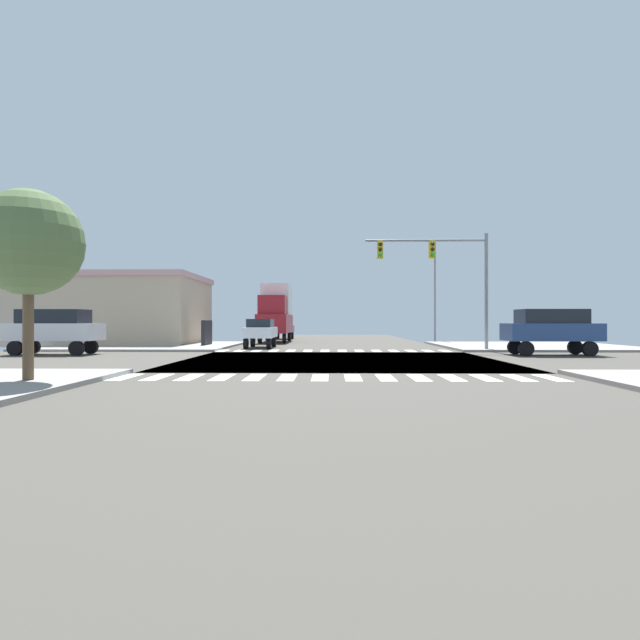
{
  "coord_description": "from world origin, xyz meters",
  "views": [
    {
      "loc": [
        -0.44,
        -23.2,
        1.71
      ],
      "look_at": [
        -1.01,
        5.5,
        1.8
      ],
      "focal_mm": 29.28,
      "sensor_mm": 36.0,
      "label": 1
    }
  ],
  "objects_px": {
    "bank_building": "(98,310)",
    "sedan_farside_1": "(261,331)",
    "traffic_signal_mast": "(440,264)",
    "suv_trailing_3": "(54,328)",
    "box_truck_leading_1": "(276,311)",
    "street_lamp": "(432,281)",
    "sedan_middle_3": "(284,328)",
    "sidewalk_tree": "(28,243)",
    "suv_nearside_1": "(551,328)"
  },
  "relations": [
    {
      "from": "traffic_signal_mast",
      "to": "street_lamp",
      "type": "height_order",
      "value": "street_lamp"
    },
    {
      "from": "street_lamp",
      "to": "box_truck_leading_1",
      "type": "relative_size",
      "value": 1.2
    },
    {
      "from": "suv_trailing_3",
      "to": "sedan_middle_3",
      "type": "distance_m",
      "value": 26.17
    },
    {
      "from": "sedan_middle_3",
      "to": "sedan_farside_1",
      "type": "bearing_deg",
      "value": 90.0
    },
    {
      "from": "bank_building",
      "to": "traffic_signal_mast",
      "type": "bearing_deg",
      "value": -19.72
    },
    {
      "from": "traffic_signal_mast",
      "to": "suv_nearside_1",
      "type": "xyz_separation_m",
      "value": [
        4.88,
        -3.62,
        -3.67
      ]
    },
    {
      "from": "street_lamp",
      "to": "box_truck_leading_1",
      "type": "height_order",
      "value": "street_lamp"
    },
    {
      "from": "street_lamp",
      "to": "sidewalk_tree",
      "type": "relative_size",
      "value": 1.63
    },
    {
      "from": "sedan_farside_1",
      "to": "suv_nearside_1",
      "type": "bearing_deg",
      "value": 155.32
    },
    {
      "from": "traffic_signal_mast",
      "to": "sedan_farside_1",
      "type": "height_order",
      "value": "traffic_signal_mast"
    },
    {
      "from": "traffic_signal_mast",
      "to": "suv_trailing_3",
      "type": "distance_m",
      "value": 21.3
    },
    {
      "from": "sidewalk_tree",
      "to": "box_truck_leading_1",
      "type": "distance_m",
      "value": 29.78
    },
    {
      "from": "suv_trailing_3",
      "to": "sedan_middle_3",
      "type": "height_order",
      "value": "suv_trailing_3"
    },
    {
      "from": "street_lamp",
      "to": "sedan_middle_3",
      "type": "xyz_separation_m",
      "value": [
        -13.07,
        7.33,
        -3.99
      ]
    },
    {
      "from": "sidewalk_tree",
      "to": "sedan_middle_3",
      "type": "relative_size",
      "value": 1.23
    },
    {
      "from": "suv_nearside_1",
      "to": "box_truck_leading_1",
      "type": "height_order",
      "value": "box_truck_leading_1"
    },
    {
      "from": "traffic_signal_mast",
      "to": "sedan_middle_3",
      "type": "bearing_deg",
      "value": 117.83
    },
    {
      "from": "street_lamp",
      "to": "bank_building",
      "type": "height_order",
      "value": "street_lamp"
    },
    {
      "from": "box_truck_leading_1",
      "to": "sedan_middle_3",
      "type": "xyz_separation_m",
      "value": [
        0.0,
        7.58,
        -1.45
      ]
    },
    {
      "from": "box_truck_leading_1",
      "to": "sedan_farside_1",
      "type": "bearing_deg",
      "value": 90.0
    },
    {
      "from": "suv_nearside_1",
      "to": "bank_building",
      "type": "bearing_deg",
      "value": -112.95
    },
    {
      "from": "street_lamp",
      "to": "box_truck_leading_1",
      "type": "bearing_deg",
      "value": -178.9
    },
    {
      "from": "traffic_signal_mast",
      "to": "sidewalk_tree",
      "type": "relative_size",
      "value": 1.34
    },
    {
      "from": "bank_building",
      "to": "box_truck_leading_1",
      "type": "relative_size",
      "value": 2.34
    },
    {
      "from": "bank_building",
      "to": "suv_trailing_3",
      "type": "bearing_deg",
      "value": -75.52
    },
    {
      "from": "suv_nearside_1",
      "to": "sedan_farside_1",
      "type": "distance_m",
      "value": 17.38
    },
    {
      "from": "box_truck_leading_1",
      "to": "sedan_middle_3",
      "type": "distance_m",
      "value": 7.72
    },
    {
      "from": "sedan_farside_1",
      "to": "sedan_middle_3",
      "type": "xyz_separation_m",
      "value": [
        0.0,
        17.03,
        0.0
      ]
    },
    {
      "from": "street_lamp",
      "to": "sedan_farside_1",
      "type": "bearing_deg",
      "value": -143.42
    },
    {
      "from": "suv_trailing_3",
      "to": "traffic_signal_mast",
      "type": "bearing_deg",
      "value": 99.93
    },
    {
      "from": "traffic_signal_mast",
      "to": "sedan_farside_1",
      "type": "distance_m",
      "value": 12.16
    },
    {
      "from": "suv_nearside_1",
      "to": "sedan_middle_3",
      "type": "xyz_separation_m",
      "value": [
        -15.79,
        24.29,
        -0.28
      ]
    },
    {
      "from": "box_truck_leading_1",
      "to": "suv_trailing_3",
      "type": "bearing_deg",
      "value": 59.73
    },
    {
      "from": "bank_building",
      "to": "suv_nearside_1",
      "type": "bearing_deg",
      "value": -22.95
    },
    {
      "from": "box_truck_leading_1",
      "to": "suv_trailing_3",
      "type": "distance_m",
      "value": 19.38
    },
    {
      "from": "traffic_signal_mast",
      "to": "suv_nearside_1",
      "type": "bearing_deg",
      "value": -36.54
    },
    {
      "from": "bank_building",
      "to": "sidewalk_tree",
      "type": "xyz_separation_m",
      "value": [
        9.31,
        -24.98,
        1.23
      ]
    },
    {
      "from": "suv_trailing_3",
      "to": "street_lamp",
      "type": "bearing_deg",
      "value": 126.61
    },
    {
      "from": "traffic_signal_mast",
      "to": "suv_trailing_3",
      "type": "bearing_deg",
      "value": -170.07
    },
    {
      "from": "street_lamp",
      "to": "sidewalk_tree",
      "type": "xyz_separation_m",
      "value": [
        -16.66,
        -29.79,
        -1.29
      ]
    },
    {
      "from": "suv_trailing_3",
      "to": "sedan_middle_3",
      "type": "xyz_separation_m",
      "value": [
        9.75,
        24.29,
        -0.28
      ]
    },
    {
      "from": "traffic_signal_mast",
      "to": "box_truck_leading_1",
      "type": "bearing_deg",
      "value": 129.81
    },
    {
      "from": "traffic_signal_mast",
      "to": "suv_trailing_3",
      "type": "height_order",
      "value": "traffic_signal_mast"
    },
    {
      "from": "suv_nearside_1",
      "to": "sedan_farside_1",
      "type": "relative_size",
      "value": 1.07
    },
    {
      "from": "traffic_signal_mast",
      "to": "sedan_middle_3",
      "type": "xyz_separation_m",
      "value": [
        -10.91,
        20.67,
        -3.94
      ]
    },
    {
      "from": "suv_nearside_1",
      "to": "sedan_farside_1",
      "type": "xyz_separation_m",
      "value": [
        -15.79,
        7.26,
        -0.28
      ]
    },
    {
      "from": "bank_building",
      "to": "sedan_farside_1",
      "type": "xyz_separation_m",
      "value": [
        12.89,
        -4.89,
        -1.48
      ]
    },
    {
      "from": "sidewalk_tree",
      "to": "sedan_farside_1",
      "type": "relative_size",
      "value": 1.23
    },
    {
      "from": "sidewalk_tree",
      "to": "suv_trailing_3",
      "type": "distance_m",
      "value": 14.44
    },
    {
      "from": "suv_trailing_3",
      "to": "bank_building",
      "type": "bearing_deg",
      "value": -165.52
    }
  ]
}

